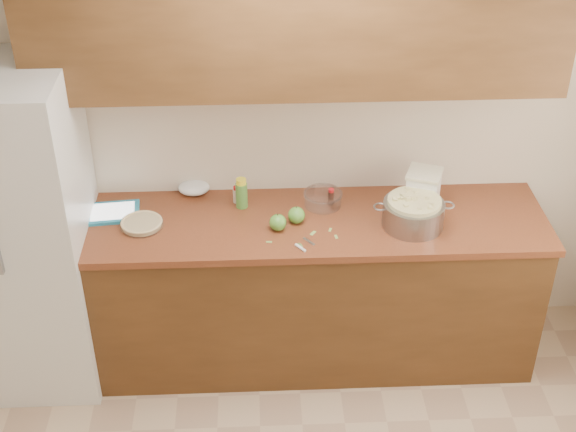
{
  "coord_description": "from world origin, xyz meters",
  "views": [
    {
      "loc": [
        -0.21,
        -2.03,
        3.25
      ],
      "look_at": [
        -0.05,
        1.43,
        0.98
      ],
      "focal_mm": 50.0,
      "sensor_mm": 36.0,
      "label": 1
    }
  ],
  "objects_px": {
    "pie": "(142,224)",
    "colander": "(413,213)",
    "tablet": "(113,213)",
    "flour_canister": "(423,189)"
  },
  "relations": [
    {
      "from": "pie",
      "to": "flour_canister",
      "type": "xyz_separation_m",
      "value": [
        1.49,
        0.13,
        0.09
      ]
    },
    {
      "from": "pie",
      "to": "colander",
      "type": "height_order",
      "value": "colander"
    },
    {
      "from": "tablet",
      "to": "colander",
      "type": "bearing_deg",
      "value": -11.95
    },
    {
      "from": "colander",
      "to": "flour_canister",
      "type": "xyz_separation_m",
      "value": [
        0.08,
        0.18,
        0.03
      ]
    },
    {
      "from": "colander",
      "to": "tablet",
      "type": "distance_m",
      "value": 1.58
    },
    {
      "from": "colander",
      "to": "tablet",
      "type": "xyz_separation_m",
      "value": [
        -1.57,
        0.18,
        -0.07
      ]
    },
    {
      "from": "pie",
      "to": "colander",
      "type": "xyz_separation_m",
      "value": [
        1.41,
        -0.05,
        0.06
      ]
    },
    {
      "from": "colander",
      "to": "flour_canister",
      "type": "height_order",
      "value": "flour_canister"
    },
    {
      "from": "flour_canister",
      "to": "colander",
      "type": "bearing_deg",
      "value": -114.62
    },
    {
      "from": "flour_canister",
      "to": "tablet",
      "type": "relative_size",
      "value": 0.76
    }
  ]
}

